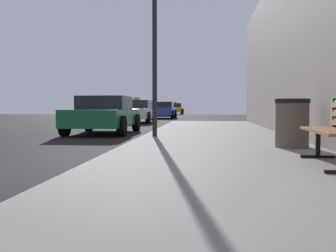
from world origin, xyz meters
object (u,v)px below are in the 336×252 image
(street_lamp, at_px, (155,12))
(car_yellow, at_px, (175,109))
(car_white, at_px, (136,111))
(car_black, at_px, (164,109))
(trash_bin, at_px, (292,123))
(car_green, at_px, (104,114))
(car_blue, at_px, (163,110))

(street_lamp, height_order, car_yellow, street_lamp)
(car_white, bearing_deg, car_yellow, -91.13)
(street_lamp, bearing_deg, car_black, 95.20)
(car_white, distance_m, car_black, 16.13)
(trash_bin, distance_m, car_green, 7.49)
(street_lamp, height_order, car_black, street_lamp)
(car_blue, relative_size, car_yellow, 1.04)
(car_blue, bearing_deg, car_yellow, -89.28)
(car_white, height_order, car_yellow, same)
(car_white, xyz_separation_m, car_blue, (0.66, 8.18, 0.00))
(car_white, bearing_deg, car_green, 92.79)
(car_green, distance_m, car_black, 25.01)
(car_black, distance_m, car_yellow, 7.64)
(car_green, relative_size, car_black, 0.95)
(car_green, relative_size, car_yellow, 0.93)
(trash_bin, xyz_separation_m, car_blue, (-4.82, 22.59, 0.03))
(car_green, xyz_separation_m, car_blue, (0.23, 17.06, 0.00))
(street_lamp, distance_m, car_blue, 20.44)
(car_blue, bearing_deg, car_white, 85.37)
(car_green, xyz_separation_m, car_black, (-0.43, 25.01, 0.00))
(street_lamp, distance_m, car_black, 28.36)
(car_white, bearing_deg, car_blue, -94.63)
(trash_bin, xyz_separation_m, car_black, (-5.48, 30.54, 0.03))
(trash_bin, height_order, car_white, car_white)
(trash_bin, relative_size, street_lamp, 0.20)
(street_lamp, bearing_deg, car_yellow, 93.36)
(street_lamp, distance_m, car_white, 12.55)
(car_blue, xyz_separation_m, car_black, (-0.66, 7.94, -0.00))
(street_lamp, bearing_deg, trash_bin, -39.62)
(street_lamp, xyz_separation_m, car_green, (-2.13, 3.12, -2.66))
(trash_bin, relative_size, car_blue, 0.20)
(car_white, height_order, car_blue, car_white)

